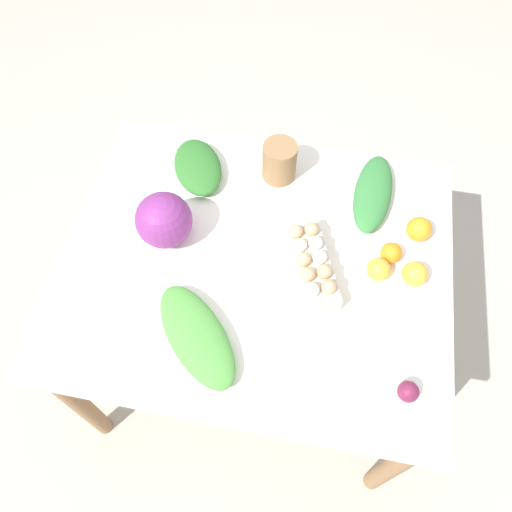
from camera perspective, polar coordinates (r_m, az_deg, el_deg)
ground_plane at (r=2.23m, az=0.00°, el=-10.52°), size 8.00×8.00×0.00m
dining_table at (r=1.62m, az=0.00°, el=-2.24°), size 1.19×1.00×0.77m
cabbage_purple at (r=1.53m, az=-10.49°, el=4.05°), size 0.17×0.17×0.17m
egg_carton at (r=1.49m, az=6.28°, el=-0.86°), size 0.21×0.31×0.09m
paper_bag at (r=1.68m, az=2.69°, el=10.76°), size 0.11×0.11×0.14m
greens_bunch_chard at (r=1.73m, az=-6.67°, el=10.09°), size 0.25×0.30×0.06m
greens_bunch_kale at (r=1.40m, az=-6.81°, el=-9.01°), size 0.34×0.36×0.06m
greens_bunch_dandelion at (r=1.69m, az=13.22°, el=7.04°), size 0.14×0.34×0.06m
beet_root at (r=1.40m, az=17.00°, el=-14.60°), size 0.06×0.06×0.06m
orange_0 at (r=1.56m, az=15.17°, el=0.34°), size 0.06×0.06×0.06m
orange_1 at (r=1.52m, az=13.81°, el=-1.48°), size 0.07×0.07×0.07m
orange_2 at (r=1.63m, az=18.13°, el=2.94°), size 0.08×0.08×0.08m
orange_3 at (r=1.54m, az=17.68°, el=-1.98°), size 0.08×0.08×0.08m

